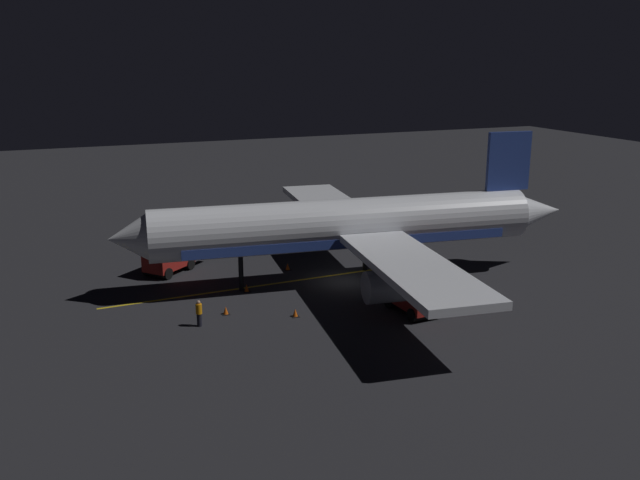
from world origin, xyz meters
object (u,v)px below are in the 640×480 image
object	(u,v)px
traffic_cone_under_wing	(247,288)
airliner	(352,226)
traffic_cone_near_left	(295,313)
traffic_cone_far	(288,267)
catering_truck	(408,293)
ground_crew_worker	(199,313)
baggage_truck	(173,255)
traffic_cone_near_right	(226,311)

from	to	relation	value
traffic_cone_under_wing	airliner	bearing A→B (deg)	-94.82
traffic_cone_near_left	traffic_cone_far	size ratio (longest dim) A/B	1.00
catering_truck	ground_crew_worker	distance (m)	14.02
airliner	catering_truck	xyz separation A→B (m)	(-6.86, -1.03, -3.19)
baggage_truck	traffic_cone_under_wing	xyz separation A→B (m)	(-7.10, -3.97, -1.08)
baggage_truck	traffic_cone_far	world-z (taller)	baggage_truck
traffic_cone_far	baggage_truck	bearing A→B (deg)	68.75
ground_crew_worker	traffic_cone_near_right	xyz separation A→B (m)	(1.36, -2.07, -0.64)
airliner	traffic_cone_under_wing	xyz separation A→B (m)	(0.69, 8.13, -4.09)
ground_crew_worker	traffic_cone_far	distance (m)	12.86
ground_crew_worker	baggage_truck	bearing A→B (deg)	-3.17
baggage_truck	traffic_cone_near_right	xyz separation A→B (m)	(-10.92, -1.39, -1.08)
baggage_truck	airliner	bearing A→B (deg)	-122.75
airliner	traffic_cone_under_wing	world-z (taller)	airliner
traffic_cone_near_left	traffic_cone_under_wing	distance (m)	6.18
traffic_cone_under_wing	traffic_cone_far	bearing A→B (deg)	-50.23
airliner	baggage_truck	size ratio (longest dim) A/B	6.19
traffic_cone_far	catering_truck	bearing A→B (deg)	-157.83
catering_truck	traffic_cone_near_left	world-z (taller)	catering_truck
traffic_cone_near_left	baggage_truck	bearing A→B (deg)	22.97
airliner	catering_truck	size ratio (longest dim) A/B	5.90
ground_crew_worker	traffic_cone_far	bearing A→B (deg)	-45.71
traffic_cone_under_wing	traffic_cone_near_right	bearing A→B (deg)	146.09
traffic_cone_near_left	catering_truck	bearing A→B (deg)	-101.72
ground_crew_worker	traffic_cone_under_wing	world-z (taller)	ground_crew_worker
ground_crew_worker	traffic_cone_under_wing	bearing A→B (deg)	-41.87
catering_truck	traffic_cone_far	world-z (taller)	catering_truck
baggage_truck	traffic_cone_under_wing	world-z (taller)	baggage_truck
ground_crew_worker	traffic_cone_near_right	bearing A→B (deg)	-56.81
airliner	catering_truck	distance (m)	7.64
ground_crew_worker	traffic_cone_far	world-z (taller)	ground_crew_worker
catering_truck	traffic_cone_near_right	world-z (taller)	catering_truck
baggage_truck	ground_crew_worker	world-z (taller)	baggage_truck
traffic_cone_far	traffic_cone_near_right	bearing A→B (deg)	136.91
traffic_cone_near_right	baggage_truck	bearing A→B (deg)	7.27
airliner	traffic_cone_far	distance (m)	7.04
traffic_cone_under_wing	traffic_cone_far	distance (m)	5.92
airliner	ground_crew_worker	xyz separation A→B (m)	(-4.50, 12.78, -3.45)
traffic_cone_near_right	catering_truck	bearing A→B (deg)	-107.60
airliner	traffic_cone_far	size ratio (longest dim) A/B	64.60
baggage_truck	traffic_cone_far	size ratio (longest dim) A/B	10.44
ground_crew_worker	traffic_cone_near_left	xyz separation A→B (m)	(-0.79, -6.22, -0.64)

